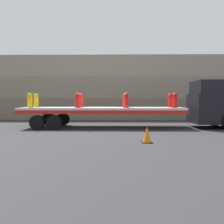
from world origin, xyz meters
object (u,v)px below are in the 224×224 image
object	(u,v)px
fire_hydrant_yellow_far_0	(36,101)
fire_hydrant_red_near_3	(175,101)
truck_cab	(215,104)
fire_hydrant_red_far_2	(125,101)
flatbed_trailer	(92,111)
fire_hydrant_red_near_1	(78,101)
fire_hydrant_red_near_2	(126,101)
fire_hydrant_red_far_3	(170,101)
fire_hydrant_yellow_near_0	(30,101)
traffic_cone	(147,135)
fire_hydrant_red_far_1	(81,101)

from	to	relation	value
fire_hydrant_yellow_far_0	fire_hydrant_red_near_3	size ratio (longest dim) A/B	1.00
truck_cab	fire_hydrant_yellow_far_0	world-z (taller)	truck_cab
fire_hydrant_red_far_2	fire_hydrant_yellow_far_0	bearing A→B (deg)	180.00
fire_hydrant_yellow_far_0	fire_hydrant_red_far_2	size ratio (longest dim) A/B	1.00
flatbed_trailer	fire_hydrant_red_near_1	bearing A→B (deg)	-144.29
fire_hydrant_yellow_far_0	fire_hydrant_red_near_2	size ratio (longest dim) A/B	1.00
fire_hydrant_red_far_2	fire_hydrant_red_far_3	distance (m)	2.82
truck_cab	fire_hydrant_yellow_far_0	distance (m)	11.05
flatbed_trailer	fire_hydrant_red_near_3	size ratio (longest dim) A/B	11.20
flatbed_trailer	fire_hydrant_yellow_far_0	xyz separation A→B (m)	(-3.61, 0.57, 0.64)
fire_hydrant_red_near_1	fire_hydrant_red_far_3	bearing A→B (deg)	11.46
fire_hydrant_yellow_near_0	fire_hydrant_red_far_3	size ratio (longest dim) A/B	1.00
truck_cab	traffic_cone	bearing A→B (deg)	-131.73
truck_cab	fire_hydrant_red_near_2	size ratio (longest dim) A/B	3.27
fire_hydrant_red_far_2	fire_hydrant_red_far_3	xyz separation A→B (m)	(2.82, 0.00, 0.00)
fire_hydrant_yellow_near_0	fire_hydrant_red_near_1	xyz separation A→B (m)	(2.82, 0.00, 0.00)
fire_hydrant_red_far_1	traffic_cone	bearing A→B (deg)	-59.63
truck_cab	fire_hydrant_red_near_3	world-z (taller)	truck_cab
fire_hydrant_yellow_far_0	fire_hydrant_red_far_3	world-z (taller)	same
truck_cab	traffic_cone	world-z (taller)	truck_cab
fire_hydrant_red_near_1	fire_hydrant_red_near_3	world-z (taller)	same
truck_cab	fire_hydrant_red_near_1	distance (m)	8.24
fire_hydrant_red_near_3	fire_hydrant_red_far_3	size ratio (longest dim) A/B	1.00
fire_hydrant_red_far_2	fire_hydrant_yellow_near_0	bearing A→B (deg)	-168.54
fire_hydrant_red_near_2	fire_hydrant_red_far_2	bearing A→B (deg)	90.00
traffic_cone	truck_cab	bearing A→B (deg)	48.27
fire_hydrant_red_far_1	fire_hydrant_red_far_2	distance (m)	2.82
traffic_cone	flatbed_trailer	bearing A→B (deg)	116.55
truck_cab	fire_hydrant_red_near_3	bearing A→B (deg)	-167.54
fire_hydrant_red_near_2	truck_cab	bearing A→B (deg)	6.04
traffic_cone	fire_hydrant_red_far_2	bearing A→B (deg)	96.22
fire_hydrant_red_near_2	fire_hydrant_yellow_far_0	bearing A→B (deg)	168.54
fire_hydrant_yellow_near_0	fire_hydrant_red_near_3	world-z (taller)	same
traffic_cone	fire_hydrant_yellow_far_0	bearing A→B (deg)	136.75
truck_cab	fire_hydrant_red_near_1	size ratio (longest dim) A/B	3.27
flatbed_trailer	fire_hydrant_red_far_3	distance (m)	4.91
flatbed_trailer	fire_hydrant_red_far_3	xyz separation A→B (m)	(4.84, 0.57, 0.64)
fire_hydrant_red_near_2	fire_hydrant_red_far_2	world-z (taller)	same
fire_hydrant_red_far_1	fire_hydrant_red_far_2	xyz separation A→B (m)	(2.82, 0.00, 0.00)
fire_hydrant_red_near_3	fire_hydrant_red_near_2	bearing A→B (deg)	180.00
flatbed_trailer	fire_hydrant_yellow_far_0	world-z (taller)	fire_hydrant_yellow_far_0
fire_hydrant_yellow_far_0	fire_hydrant_red_far_1	bearing A→B (deg)	0.00
truck_cab	fire_hydrant_red_near_2	bearing A→B (deg)	-173.96
fire_hydrant_yellow_near_0	fire_hydrant_red_far_2	distance (m)	5.75
fire_hydrant_red_far_1	fire_hydrant_red_near_3	bearing A→B (deg)	-11.46
fire_hydrant_red_near_1	fire_hydrant_red_far_1	xyz separation A→B (m)	(0.00, 1.14, 0.00)
flatbed_trailer	fire_hydrant_red_far_1	xyz separation A→B (m)	(-0.79, 0.57, 0.64)
fire_hydrant_red_near_1	fire_hydrant_red_near_3	bearing A→B (deg)	0.00
truck_cab	fire_hydrant_red_far_3	bearing A→B (deg)	167.54
fire_hydrant_red_near_2	fire_hydrant_red_near_3	bearing A→B (deg)	0.00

